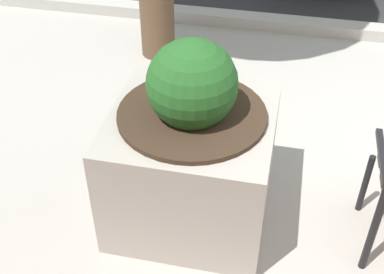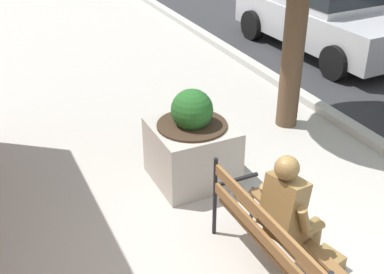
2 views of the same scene
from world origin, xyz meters
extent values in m
cube|color=brown|center=(-0.19, 0.06, 0.45)|extent=(1.70, 0.13, 0.04)
cube|color=brown|center=(-0.19, 0.24, 0.45)|extent=(1.70, 0.13, 0.04)
cube|color=brown|center=(-0.20, 0.42, 0.45)|extent=(1.70, 0.13, 0.04)
cube|color=brown|center=(-0.19, -0.03, 0.62)|extent=(1.70, 0.05, 0.11)
cube|color=brown|center=(-0.19, -0.03, 0.84)|extent=(1.70, 0.05, 0.11)
cylinder|color=black|center=(-1.08, 0.43, 0.23)|extent=(0.04, 0.04, 0.45)
cylinder|color=black|center=(-1.07, -0.04, 0.47)|extent=(0.04, 0.04, 0.95)
cube|color=black|center=(-1.07, 0.23, 0.62)|extent=(0.04, 0.48, 0.03)
cube|color=olive|center=(-0.25, 0.29, 0.56)|extent=(0.40, 0.39, 0.16)
cube|color=olive|center=(-0.23, 0.20, 0.88)|extent=(0.42, 0.37, 0.55)
sphere|color=olive|center=(-0.23, 0.19, 1.26)|extent=(0.22, 0.22, 0.22)
cylinder|color=olive|center=(-0.45, 0.17, 0.83)|extent=(0.13, 0.20, 0.29)
cylinder|color=olive|center=(-0.49, 0.30, 0.66)|extent=(0.14, 0.28, 0.10)
cylinder|color=olive|center=(-0.02, 0.27, 0.83)|extent=(0.13, 0.20, 0.29)
cylinder|color=olive|center=(-0.04, 0.41, 0.66)|extent=(0.14, 0.28, 0.10)
cylinder|color=olive|center=(-0.37, 0.41, 0.52)|extent=(0.21, 0.38, 0.14)
cylinder|color=olive|center=(-0.41, 0.58, 0.25)|extent=(0.11, 0.11, 0.50)
cube|color=olive|center=(-0.43, 0.64, 0.04)|extent=(0.16, 0.26, 0.07)
cylinder|color=olive|center=(-0.20, 0.45, 0.52)|extent=(0.21, 0.38, 0.14)
cylinder|color=olive|center=(-0.24, 0.63, 0.25)|extent=(0.11, 0.11, 0.50)
cube|color=olive|center=(-0.25, 0.68, 0.04)|extent=(0.16, 0.26, 0.07)
cube|color=olive|center=(-0.13, 0.75, 0.08)|extent=(0.31, 0.24, 0.16)
cube|color=#A8A399|center=(-2.14, 0.20, 0.38)|extent=(0.94, 0.94, 0.75)
cylinder|color=#38281C|center=(-2.14, 0.20, 0.77)|extent=(0.85, 0.85, 0.03)
sphere|color=#235B23|center=(-2.14, 0.20, 0.97)|extent=(0.51, 0.51, 0.51)
cylinder|color=brown|center=(-2.89, 2.15, 1.21)|extent=(0.32, 0.32, 2.42)
cube|color=#B7B7BC|center=(-5.38, 4.74, 0.61)|extent=(4.17, 1.89, 0.70)
cylinder|color=black|center=(-4.01, 3.95, 0.32)|extent=(0.65, 0.25, 0.64)
cylinder|color=black|center=(-6.75, 5.52, 0.32)|extent=(0.65, 0.25, 0.64)
cylinder|color=black|center=(-6.67, 3.83, 0.32)|extent=(0.65, 0.25, 0.64)
camera|label=1|loc=(-1.65, -2.10, 2.48)|focal=48.26mm
camera|label=2|loc=(2.72, -2.10, 3.58)|focal=47.37mm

